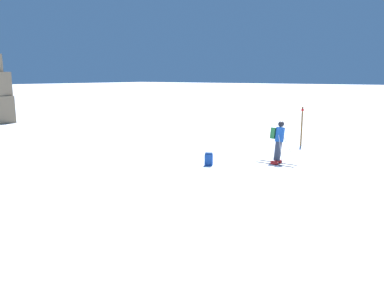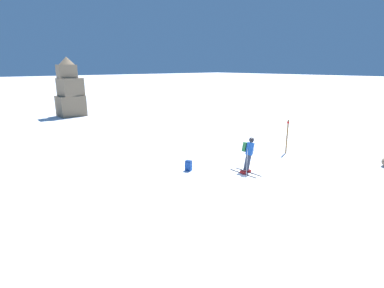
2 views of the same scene
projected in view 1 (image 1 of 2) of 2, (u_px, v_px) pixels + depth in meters
name	position (u px, v px, depth m)	size (l,w,h in m)	color
ground_plane	(277.00, 163.00, 14.86)	(300.00, 300.00, 0.00)	white
skier	(278.00, 140.00, 14.81)	(1.29, 1.58, 1.70)	black
spare_backpack	(209.00, 159.00, 14.49)	(0.33, 0.37, 0.50)	#194293
trail_marker	(302.00, 125.00, 18.39)	(0.13, 0.13, 1.95)	brown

